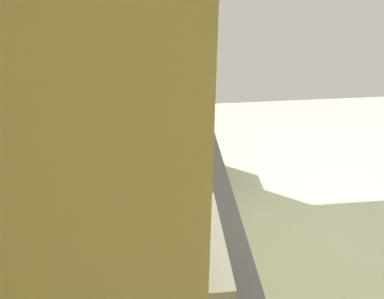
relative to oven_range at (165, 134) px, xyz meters
name	(u,v)px	position (x,y,z in m)	size (l,w,h in m)	color
ground_plane	(352,280)	(-1.29, -1.20, -0.48)	(5.82, 5.82, 0.00)	beige
wall_back	(79,108)	(-1.29, 0.40, 0.88)	(3.75, 0.12, 2.71)	#DEC679
upper_cabinets	(109,13)	(-1.72, 0.17, 1.37)	(1.83, 0.34, 0.74)	beige
oven_range	(165,134)	(0.00, 0.00, 0.00)	(0.66, 0.69, 1.11)	black
microwave	(166,267)	(-1.98, 0.04, 0.58)	(0.44, 0.40, 0.27)	white
bowl	(177,167)	(-1.23, -0.04, 0.48)	(0.19, 0.19, 0.06)	#D84C47
kettle	(173,134)	(-0.94, -0.04, 0.52)	(0.21, 0.16, 0.17)	#B7BABF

